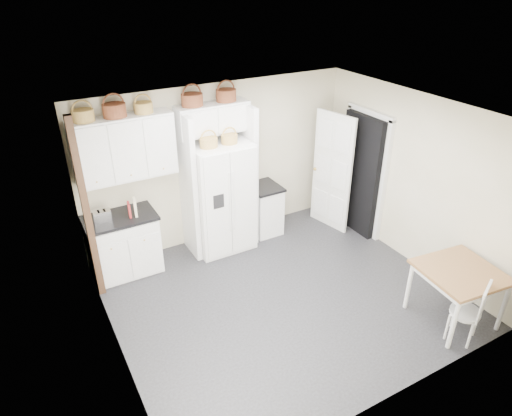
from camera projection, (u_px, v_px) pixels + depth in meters
floor at (283, 297)px, 6.44m from camera, size 4.50×4.50×0.00m
ceiling at (289, 117)px, 5.21m from camera, size 4.50×4.50×0.00m
wall_back at (219, 164)px, 7.37m from camera, size 4.50×0.00×4.50m
wall_left at (107, 267)px, 4.86m from camera, size 0.00×4.00×4.00m
wall_right at (413, 181)px, 6.80m from camera, size 0.00×4.00×4.00m
refrigerator at (221, 196)px, 7.23m from camera, size 0.93×0.75×1.80m
base_cab_left at (124, 245)px, 6.79m from camera, size 0.98×0.62×0.91m
base_cab_right at (264, 210)px, 7.85m from camera, size 0.47×0.56×0.83m
dining_table at (455, 295)px, 5.88m from camera, size 1.02×1.02×0.77m
windsor_chair at (465, 312)px, 5.56m from camera, size 0.50×0.49×0.80m
counter_left at (119, 218)px, 6.56m from camera, size 1.02×0.66×0.04m
counter_right at (264, 187)px, 7.64m from camera, size 0.51×0.60×0.04m
toaster at (102, 216)px, 6.39m from camera, size 0.25×0.16×0.16m
cookbook_red at (129, 210)px, 6.50m from camera, size 0.05×0.15×0.22m
cookbook_cream at (135, 207)px, 6.53m from camera, size 0.07×0.17×0.25m
basket_upper_a at (83, 116)px, 5.86m from camera, size 0.28×0.28×0.16m
basket_upper_b at (114, 110)px, 6.03m from camera, size 0.31×0.31×0.18m
basket_upper_c at (143, 108)px, 6.20m from camera, size 0.26×0.26×0.15m
basket_bridge_a at (192, 100)px, 6.50m from camera, size 0.32×0.32×0.18m
basket_bridge_b at (226, 95)px, 6.74m from camera, size 0.31×0.31×0.18m
basket_fridge_a at (209, 143)px, 6.61m from camera, size 0.27×0.27×0.14m
basket_fridge_b at (229, 139)px, 6.75m from camera, size 0.25×0.25×0.13m
upper_cabinet at (124, 148)px, 6.31m from camera, size 1.40×0.34×0.90m
bridge_cabinet at (212, 118)px, 6.78m from camera, size 1.12×0.34×0.45m
fridge_panel_left at (188, 188)px, 6.92m from camera, size 0.08×0.60×2.30m
fridge_panel_right at (247, 174)px, 7.36m from camera, size 0.08×0.60×2.30m
trim_post at (87, 213)px, 5.92m from camera, size 0.09×0.09×2.60m
doorway_void at (361, 175)px, 7.66m from camera, size 0.18×0.85×2.05m
door_slab at (332, 172)px, 7.76m from camera, size 0.21×0.79×2.05m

